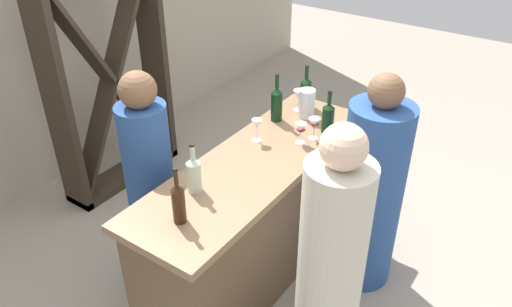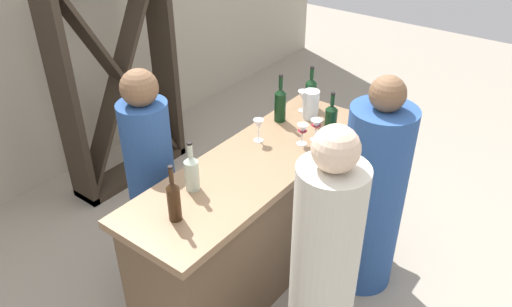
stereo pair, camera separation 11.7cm
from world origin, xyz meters
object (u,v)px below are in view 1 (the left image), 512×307
(wine_bottle_center_dark_green, at_px, (277,103))
(wine_glass_near_right, at_px, (257,125))
(wine_rack, at_px, (110,80))
(wine_glass_near_center, at_px, (301,129))
(wine_bottle_second_left_clear_pale, at_px, (194,173))
(person_left_guest, at_px, (371,194))
(person_center_guest, at_px, (330,275))
(water_pitcher, at_px, (307,103))
(wine_bottle_leftmost_amber_brown, at_px, (178,202))
(person_server_behind, at_px, (151,187))
(wine_bottle_second_right_dark_green, at_px, (328,117))
(wine_glass_near_left, at_px, (314,124))
(wine_bottle_rightmost_dark_green, at_px, (306,91))
(wine_glass_far_left, at_px, (299,96))

(wine_bottle_center_dark_green, relative_size, wine_glass_near_right, 2.21)
(wine_rack, xyz_separation_m, wine_glass_near_center, (0.01, -1.76, 0.10))
(wine_bottle_second_left_clear_pale, xyz_separation_m, person_left_guest, (0.87, -0.69, -0.37))
(wine_glass_near_center, height_order, person_left_guest, person_left_guest)
(wine_bottle_second_left_clear_pale, height_order, person_center_guest, person_center_guest)
(water_pitcher, xyz_separation_m, person_left_guest, (-0.24, -0.62, -0.36))
(wine_bottle_leftmost_amber_brown, bearing_deg, person_server_behind, 59.48)
(person_center_guest, bearing_deg, wine_glass_near_right, -34.05)
(person_server_behind, bearing_deg, wine_glass_near_center, 45.95)
(person_left_guest, bearing_deg, wine_bottle_second_right_dark_green, -33.42)
(wine_bottle_leftmost_amber_brown, bearing_deg, wine_rack, 58.86)
(wine_bottle_second_left_clear_pale, xyz_separation_m, wine_glass_near_left, (0.86, -0.26, -0.01))
(wine_bottle_second_left_clear_pale, relative_size, person_server_behind, 0.20)
(wine_bottle_leftmost_amber_brown, relative_size, wine_glass_near_right, 2.10)
(wine_rack, height_order, wine_glass_near_left, wine_rack)
(wine_bottle_rightmost_dark_green, height_order, person_server_behind, person_server_behind)
(wine_bottle_leftmost_amber_brown, height_order, person_server_behind, person_server_behind)
(wine_glass_near_right, bearing_deg, person_server_behind, 139.55)
(wine_bottle_second_right_dark_green, height_order, person_server_behind, person_server_behind)
(wine_bottle_leftmost_amber_brown, height_order, person_left_guest, person_left_guest)
(wine_bottle_leftmost_amber_brown, distance_m, wine_glass_near_right, 0.89)
(wine_rack, distance_m, wine_bottle_rightmost_dark_green, 1.61)
(wine_bottle_rightmost_dark_green, bearing_deg, person_left_guest, -118.12)
(wine_glass_near_left, distance_m, person_server_behind, 1.11)
(wine_bottle_second_left_clear_pale, relative_size, wine_bottle_rightmost_dark_green, 0.97)
(wine_bottle_second_left_clear_pale, xyz_separation_m, wine_glass_far_left, (1.16, 0.03, -0.00))
(wine_bottle_second_left_clear_pale, relative_size, water_pitcher, 1.48)
(person_center_guest, bearing_deg, wine_glass_near_left, -54.38)
(person_left_guest, bearing_deg, wine_bottle_rightmost_dark_green, -43.89)
(wine_rack, xyz_separation_m, wine_glass_near_left, (0.11, -1.80, 0.11))
(wine_glass_far_left, bearing_deg, wine_bottle_leftmost_amber_brown, -174.46)
(wine_glass_near_center, bearing_deg, water_pitcher, 23.76)
(wine_bottle_center_dark_green, bearing_deg, wine_bottle_second_right_dark_green, -81.79)
(wine_glass_near_center, bearing_deg, wine_bottle_leftmost_amber_brown, 173.90)
(wine_glass_near_left, xyz_separation_m, wine_glass_near_center, (-0.09, 0.04, -0.01))
(wine_glass_near_center, relative_size, person_center_guest, 0.09)
(wine_bottle_leftmost_amber_brown, relative_size, wine_glass_far_left, 2.08)
(wine_bottle_center_dark_green, bearing_deg, person_server_behind, 154.29)
(wine_rack, distance_m, person_left_guest, 2.26)
(wine_bottle_second_right_dark_green, height_order, person_left_guest, person_left_guest)
(wine_bottle_rightmost_dark_green, distance_m, person_server_behind, 1.28)
(wine_rack, bearing_deg, wine_glass_near_right, -94.57)
(wine_glass_near_left, xyz_separation_m, person_left_guest, (0.00, -0.43, -0.37))
(wine_bottle_second_left_clear_pale, relative_size, wine_glass_near_center, 2.11)
(wine_glass_near_center, bearing_deg, wine_rack, 90.40)
(wine_bottle_rightmost_dark_green, xyz_separation_m, person_center_guest, (-1.22, -0.85, -0.31))
(wine_bottle_center_dark_green, height_order, wine_bottle_rightmost_dark_green, wine_bottle_center_dark_green)
(wine_bottle_center_dark_green, height_order, person_server_behind, person_server_behind)
(person_center_guest, bearing_deg, wine_bottle_leftmost_amber_brown, 22.06)
(wine_glass_far_left, xyz_separation_m, person_center_guest, (-1.13, -0.86, -0.31))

